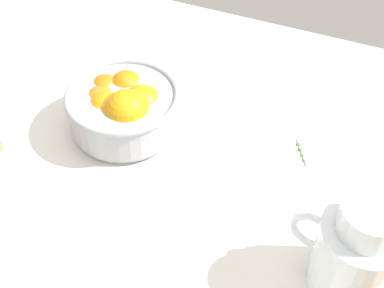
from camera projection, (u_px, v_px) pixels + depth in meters
The scene contains 4 objects.
ground_plane at pixel (185, 169), 105.67cm from camera, with size 131.73×100.74×3.00cm, color white.
fruit_bowl at pixel (123, 108), 107.04cm from camera, with size 21.78×21.78×11.67cm.
juice_pitcher at pixel (357, 256), 82.23cm from camera, with size 17.88×12.91×19.15cm.
herb_sprig_1 at pixel (301, 151), 106.51cm from camera, with size 3.83×6.32×0.84cm.
Camera 1 is at (28.54, -64.37, 77.45)cm, focal length 52.78 mm.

